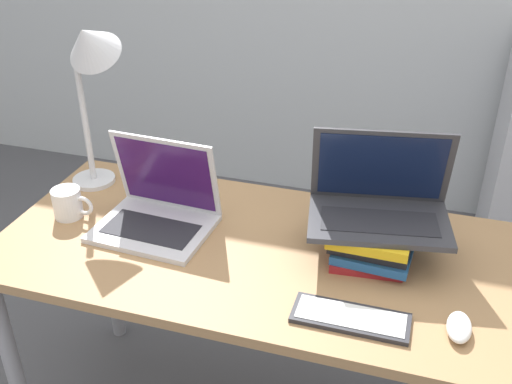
# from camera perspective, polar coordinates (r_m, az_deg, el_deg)

# --- Properties ---
(desk) EXTENTS (1.60, 0.70, 0.76)m
(desk) POSITION_cam_1_polar(r_m,az_deg,el_deg) (1.73, 1.94, -7.90)
(desk) COLOR #9E754C
(desk) RESTS_ON ground_plane
(laptop_left) EXTENTS (0.34, 0.28, 0.27)m
(laptop_left) POSITION_cam_1_polar(r_m,az_deg,el_deg) (1.78, -9.35, -1.72)
(laptop_left) COLOR silver
(laptop_left) RESTS_ON desk
(book_stack) EXTENTS (0.23, 0.26, 0.11)m
(book_stack) POSITION_cam_1_polar(r_m,az_deg,el_deg) (1.66, 11.07, -4.35)
(book_stack) COLOR maroon
(book_stack) RESTS_ON desk
(laptop_on_books) EXTENTS (0.41, 0.29, 0.24)m
(laptop_on_books) POSITION_cam_1_polar(r_m,az_deg,el_deg) (1.63, 11.68, -1.01)
(laptop_on_books) COLOR #333338
(laptop_on_books) RESTS_ON book_stack
(wireless_keyboard) EXTENTS (0.28, 0.10, 0.01)m
(wireless_keyboard) POSITION_cam_1_polar(r_m,az_deg,el_deg) (1.47, 9.00, -11.75)
(wireless_keyboard) COLOR #28282D
(wireless_keyboard) RESTS_ON desk
(mouse) EXTENTS (0.06, 0.11, 0.03)m
(mouse) POSITION_cam_1_polar(r_m,az_deg,el_deg) (1.49, 18.78, -12.09)
(mouse) COLOR white
(mouse) RESTS_ON desk
(mug) EXTENTS (0.13, 0.09, 0.09)m
(mug) POSITION_cam_1_polar(r_m,az_deg,el_deg) (1.89, -17.44, -1.02)
(mug) COLOR white
(mug) RESTS_ON desk
(desk_lamp) EXTENTS (0.23, 0.20, 0.58)m
(desk_lamp) POSITION_cam_1_polar(r_m,az_deg,el_deg) (1.86, -15.61, 11.87)
(desk_lamp) COLOR silver
(desk_lamp) RESTS_ON desk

